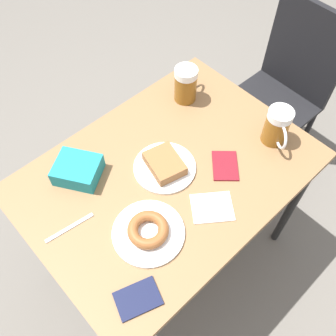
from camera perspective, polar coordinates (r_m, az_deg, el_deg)
name	(u,v)px	position (r m, az deg, el deg)	size (l,w,h in m)	color
ground_plane	(168,251)	(1.98, 0.00, -12.58)	(8.00, 8.00, 0.00)	#666059
table	(168,182)	(1.37, 0.00, -2.08)	(0.73, 1.01, 0.74)	olive
chair	(287,81)	(2.01, 17.70, 12.58)	(0.41, 0.41, 0.92)	black
plate_with_cake	(165,165)	(1.31, -0.39, 0.51)	(0.22, 0.22, 0.05)	white
plate_with_donut	(148,231)	(1.19, -3.02, -9.58)	(0.23, 0.23, 0.04)	white
beer_mug_left	(186,84)	(1.50, 2.75, 12.69)	(0.09, 0.14, 0.15)	#8C5619
beer_mug_center	(277,127)	(1.40, 16.27, 6.08)	(0.13, 0.10, 0.15)	#8C5619
napkin_folded	(212,207)	(1.25, 6.73, -5.98)	(0.17, 0.17, 0.00)	white
fork	(70,228)	(1.25, -14.76, -8.79)	(0.03, 0.17, 0.00)	silver
passport_near_edge	(225,166)	(1.34, 8.70, 0.35)	(0.15, 0.15, 0.01)	maroon
passport_far_edge	(138,299)	(1.13, -4.63, -19.22)	(0.12, 0.15, 0.01)	#141938
blue_pouch	(78,170)	(1.32, -13.59, -0.28)	(0.19, 0.19, 0.06)	teal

